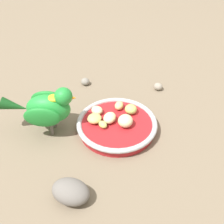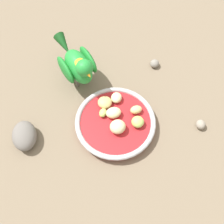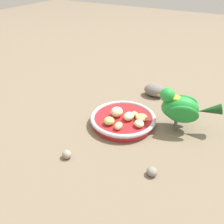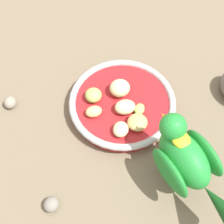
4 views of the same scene
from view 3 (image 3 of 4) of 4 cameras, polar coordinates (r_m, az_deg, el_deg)
The scene contains 13 objects.
ground_plane at distance 0.77m, azimuth 4.33°, elevation -3.27°, with size 4.00×4.00×0.00m, color #756651.
feeding_bowl at distance 0.77m, azimuth 2.37°, elevation -1.90°, with size 0.20×0.20×0.03m.
apple_piece_0 at distance 0.75m, azimuth 3.72°, elevation -1.12°, with size 0.04×0.03×0.02m, color beige.
apple_piece_1 at distance 0.73m, azimuth -0.64°, elevation -2.05°, with size 0.03×0.03×0.02m, color #B2CC66.
apple_piece_2 at distance 0.77m, azimuth 1.16°, elevation 0.09°, with size 0.04×0.04×0.03m, color beige.
apple_piece_3 at distance 0.76m, azimuth 6.72°, elevation -1.27°, with size 0.04×0.04×0.02m, color tan.
apple_piece_4 at distance 0.73m, azimuth 6.18°, elevation -2.66°, with size 0.03×0.03×0.02m, color beige.
apple_piece_5 at distance 0.78m, azimuth 5.13°, elevation -0.46°, with size 0.03×0.02×0.02m, color #B2CC66.
apple_piece_6 at distance 0.72m, azimuth 1.50°, elevation -3.17°, with size 0.03×0.02×0.02m, color #E5C67F.
parrot at distance 0.75m, azimuth 15.55°, elevation 1.10°, with size 0.19×0.11×0.13m.
rock_large at distance 0.95m, azimuth 9.71°, elevation 4.93°, with size 0.08×0.06×0.05m, color slate.
pebble_0 at distance 0.62m, azimuth 9.14°, elevation -13.27°, with size 0.03×0.02×0.02m, color gray.
pebble_1 at distance 0.66m, azimuth -10.26°, elevation -9.50°, with size 0.03×0.02×0.02m, color gray.
Camera 3 is at (-0.26, 0.58, 0.44)m, focal length 40.07 mm.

